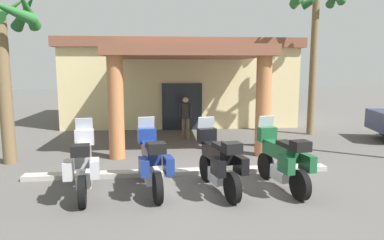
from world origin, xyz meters
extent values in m
plane|color=#514F4C|center=(0.00, 0.00, 0.00)|extent=(80.00, 80.00, 0.00)
cube|color=beige|center=(0.09, 10.60, 1.85)|extent=(11.08, 6.33, 3.69)
cube|color=#1E2328|center=(0.00, 7.54, 1.05)|extent=(1.80, 0.15, 2.10)
cube|color=brown|center=(-0.08, 4.90, 3.33)|extent=(5.56, 5.56, 0.35)
cylinder|color=#B27042|center=(-2.45, 2.67, 1.58)|extent=(0.48, 0.48, 3.16)
cylinder|color=#B27042|center=(2.15, 2.54, 1.58)|extent=(0.48, 0.48, 3.16)
cube|color=brown|center=(0.09, 10.60, 3.91)|extent=(11.49, 6.74, 0.44)
cylinder|color=black|center=(-2.98, 0.32, 0.33)|extent=(0.22, 0.67, 0.66)
cylinder|color=black|center=(-2.78, -1.22, 0.33)|extent=(0.22, 0.67, 0.66)
cube|color=silver|center=(-2.88, -0.48, 0.37)|extent=(0.39, 0.60, 0.32)
cube|color=#B2B2B7|center=(-2.90, -0.33, 0.88)|extent=(0.44, 1.18, 0.34)
cube|color=black|center=(-2.85, -0.67, 1.10)|extent=(0.35, 0.63, 0.10)
cube|color=#B2B2B7|center=(-2.98, 0.30, 1.15)|extent=(0.47, 0.29, 0.36)
cube|color=#B2BCC6|center=(-2.99, 0.38, 1.43)|extent=(0.41, 0.17, 0.36)
cube|color=#B2B2B7|center=(-3.06, -1.10, 0.76)|extent=(0.23, 0.46, 0.36)
cube|color=#B2B2B7|center=(-2.54, -1.04, 0.76)|extent=(0.23, 0.46, 0.36)
cube|color=black|center=(-2.79, -1.17, 1.17)|extent=(0.40, 0.36, 0.22)
cylinder|color=black|center=(-1.49, 0.36, 0.33)|extent=(0.24, 0.67, 0.66)
cylinder|color=black|center=(-1.27, -1.18, 0.33)|extent=(0.24, 0.67, 0.66)
cube|color=silver|center=(-1.38, -0.43, 0.37)|extent=(0.40, 0.60, 0.32)
cube|color=navy|center=(-1.40, -0.28, 0.88)|extent=(0.47, 1.18, 0.34)
cube|color=black|center=(-1.35, -0.63, 1.10)|extent=(0.37, 0.63, 0.10)
cube|color=navy|center=(-1.49, 0.34, 1.15)|extent=(0.47, 0.30, 0.36)
cube|color=#B2BCC6|center=(-1.50, 0.42, 1.43)|extent=(0.41, 0.18, 0.36)
cube|color=navy|center=(-1.55, -1.06, 0.76)|extent=(0.24, 0.46, 0.36)
cube|color=navy|center=(-1.03, -0.99, 0.76)|extent=(0.24, 0.46, 0.36)
cube|color=black|center=(-1.27, -1.13, 1.17)|extent=(0.40, 0.37, 0.22)
cylinder|color=black|center=(-0.04, 0.18, 0.33)|extent=(0.27, 0.67, 0.66)
cylinder|color=black|center=(0.27, -1.34, 0.33)|extent=(0.27, 0.67, 0.66)
cube|color=silver|center=(0.12, -0.61, 0.37)|extent=(0.43, 0.61, 0.32)
cube|color=black|center=(0.09, -0.46, 0.88)|extent=(0.52, 1.19, 0.34)
cube|color=black|center=(0.16, -0.80, 1.10)|extent=(0.39, 0.64, 0.10)
cube|color=black|center=(-0.03, 0.16, 1.15)|extent=(0.48, 0.32, 0.36)
cube|color=#B2BCC6|center=(-0.05, 0.24, 1.43)|extent=(0.42, 0.20, 0.36)
cube|color=black|center=(-0.01, -1.25, 0.76)|extent=(0.26, 0.47, 0.36)
cube|color=black|center=(0.50, -1.14, 0.76)|extent=(0.26, 0.47, 0.36)
cube|color=black|center=(0.26, -1.29, 1.17)|extent=(0.42, 0.39, 0.22)
cylinder|color=black|center=(1.49, 0.19, 0.33)|extent=(0.24, 0.67, 0.66)
cylinder|color=black|center=(1.74, -1.34, 0.33)|extent=(0.24, 0.67, 0.66)
cube|color=silver|center=(1.62, -0.59, 0.37)|extent=(0.41, 0.60, 0.32)
cube|color=#19512D|center=(1.60, -0.45, 0.88)|extent=(0.48, 1.18, 0.34)
cube|color=black|center=(1.65, -0.79, 1.10)|extent=(0.37, 0.64, 0.10)
cube|color=#19512D|center=(1.50, 0.18, 1.15)|extent=(0.47, 0.31, 0.36)
cube|color=#B2BCC6|center=(1.49, 0.25, 1.43)|extent=(0.41, 0.18, 0.36)
cube|color=#19512D|center=(1.46, -1.23, 0.76)|extent=(0.25, 0.46, 0.36)
cube|color=#19512D|center=(1.97, -1.15, 0.76)|extent=(0.25, 0.46, 0.36)
cube|color=black|center=(1.73, -1.29, 1.17)|extent=(0.41, 0.37, 0.22)
cylinder|color=brown|center=(-0.13, 5.42, 0.41)|extent=(0.14, 0.14, 0.82)
cylinder|color=brown|center=(0.03, 5.33, 0.41)|extent=(0.14, 0.14, 0.82)
cylinder|color=#262626|center=(-0.05, 5.38, 1.12)|extent=(0.32, 0.32, 0.58)
cylinder|color=#262626|center=(-0.24, 5.49, 1.15)|extent=(0.09, 0.09, 0.55)
cylinder|color=#262626|center=(0.14, 5.27, 1.15)|extent=(0.09, 0.09, 0.55)
sphere|color=tan|center=(-0.05, 5.38, 1.55)|extent=(0.22, 0.22, 0.22)
cylinder|color=brown|center=(-5.55, 2.46, 2.09)|extent=(0.37, 0.37, 4.19)
cone|color=#236028|center=(-4.79, 2.42, 4.47)|extent=(0.44, 1.44, 1.21)
cone|color=#236028|center=(-5.00, 2.99, 4.44)|extent=(1.28, 1.30, 1.15)
cone|color=#236028|center=(-5.64, 3.21, 4.45)|extent=(1.48, 0.54, 1.17)
cone|color=#236028|center=(-5.12, 1.83, 4.34)|extent=(1.48, 1.18, 0.84)
cylinder|color=brown|center=(5.28, 5.79, 2.76)|extent=(0.28, 0.28, 5.53)
cube|color=#ADA89E|center=(-0.63, 0.78, 0.06)|extent=(8.00, 0.36, 0.12)
camera|label=1|loc=(-1.36, -8.21, 2.80)|focal=32.96mm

